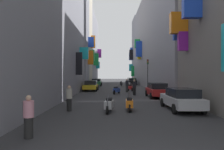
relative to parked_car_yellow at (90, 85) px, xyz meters
The scene contains 25 objects.
ground_plane 5.23m from the parked_car_yellow, 42.62° to the left, with size 140.00×140.00×0.00m, color #2D2D30.
building_left_near 14.79m from the parked_car_yellow, 108.56° to the right, with size 7.11×28.03×14.97m.
building_left_mid_b 11.66m from the parked_car_yellow, 121.69° to the left, with size 6.97×4.72×18.55m.
building_left_mid_c 16.46m from the parked_car_yellow, 108.82° to the left, with size 6.86×6.29×21.79m.
building_left_far 25.96m from the parked_car_yellow, 99.70° to the left, with size 7.12×18.09×16.73m.
building_right_mid_c 16.20m from the parked_car_yellow, 33.94° to the left, with size 7.17×35.63×16.96m.
building_right_far 32.90m from the parked_car_yellow, 68.31° to the left, with size 7.05×7.75×17.67m.
parked_car_yellow is the anchor object (origin of this frame).
parked_car_silver 17.70m from the parked_car_yellow, 65.21° to the right, with size 1.90×4.45×1.41m.
parked_car_black 18.40m from the parked_car_yellow, 66.48° to the left, with size 1.92×4.00×1.43m.
parked_car_blue 24.00m from the parked_car_yellow, 71.65° to the left, with size 1.86×4.17×1.41m.
parked_car_green 12.27m from the parked_car_yellow, 90.47° to the left, with size 2.02×4.01×1.40m.
parked_car_red 11.45m from the parked_car_yellow, 49.65° to the right, with size 1.84×4.13×1.46m.
scooter_blue 6.06m from the parked_car_yellow, 54.98° to the right, with size 0.86×1.87×1.13m.
scooter_white 14.53m from the parked_car_yellow, 64.19° to the left, with size 0.64×1.82×1.13m.
scooter_orange 16.79m from the parked_car_yellow, 76.04° to the right, with size 0.49×1.86×1.13m.
scooter_red 5.48m from the parked_car_yellow, ahead, with size 0.74×1.96×1.13m.
scooter_black 12.90m from the parked_car_yellow, 68.47° to the left, with size 0.47×1.89×1.13m.
scooter_silver 17.01m from the parked_car_yellow, 80.68° to the right, with size 0.56×1.92×1.13m.
pedestrian_crossing 22.14m from the parked_car_yellow, 90.20° to the right, with size 0.49×0.49×1.56m.
pedestrian_near_left 8.28m from the parked_car_yellow, 49.13° to the right, with size 0.53×0.53×1.72m.
pedestrian_near_right 16.40m from the parked_car_yellow, 89.14° to the right, with size 0.50×0.50×1.62m.
pedestrian_mid_street 13.69m from the parked_car_yellow, 57.99° to the left, with size 0.43×0.43×1.76m.
pedestrian_far_away 5.42m from the parked_car_yellow, 26.12° to the right, with size 0.46×0.46×1.70m.
traffic_light_near_corner 9.23m from the parked_car_yellow, 19.41° to the left, with size 0.26×0.34×4.57m.
Camera 1 is at (-0.86, -3.41, 2.33)m, focal length 34.46 mm.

